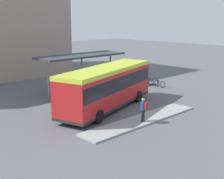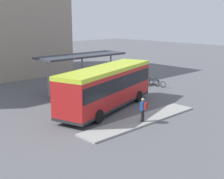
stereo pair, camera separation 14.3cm
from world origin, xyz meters
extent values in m
plane|color=#5B5B60|center=(0.00, 0.00, 0.00)|extent=(120.00, 120.00, 0.00)
cube|color=#9E9E99|center=(-0.22, -3.73, 0.06)|extent=(10.02, 1.80, 0.12)
cube|color=red|center=(0.00, 0.00, 1.82)|extent=(10.51, 5.30, 2.95)
cube|color=#C6DB33|center=(0.00, 0.00, 3.15)|extent=(10.53, 5.33, 0.30)
cube|color=black|center=(0.00, 0.00, 2.18)|extent=(10.32, 5.27, 1.03)
cube|color=black|center=(4.88, 1.46, 2.18)|extent=(0.73, 2.21, 1.14)
cube|color=#28282B|center=(0.00, 0.00, 0.45)|extent=(10.52, 5.31, 0.20)
cylinder|color=black|center=(2.70, 2.05, 0.48)|extent=(0.99, 0.54, 0.95)
cylinder|color=black|center=(3.38, -0.23, 0.48)|extent=(0.99, 0.54, 0.95)
cylinder|color=black|center=(-3.38, 0.23, 0.48)|extent=(0.99, 0.54, 0.95)
cylinder|color=black|center=(-2.70, -2.05, 0.48)|extent=(0.99, 0.54, 0.95)
cylinder|color=#232328|center=(-0.63, -4.10, 0.52)|extent=(0.15, 0.15, 0.80)
cylinder|color=#232328|center=(-0.45, -4.06, 0.52)|extent=(0.15, 0.15, 0.80)
cube|color=#194799|center=(-0.54, -4.08, 1.22)|extent=(0.44, 0.30, 0.60)
cube|color=maroon|center=(-0.50, -4.28, 1.25)|extent=(0.33, 0.26, 0.45)
sphere|color=tan|center=(-0.54, -4.08, 1.64)|extent=(0.22, 0.22, 0.22)
torus|color=black|center=(9.30, 1.68, 0.33)|extent=(0.07, 0.66, 0.66)
torus|color=black|center=(9.34, 2.57, 0.33)|extent=(0.07, 0.66, 0.66)
cylinder|color=black|center=(9.32, 2.13, 0.54)|extent=(0.06, 0.70, 0.04)
cylinder|color=black|center=(9.33, 2.29, 0.49)|extent=(0.04, 0.04, 0.32)
cube|color=black|center=(9.33, 2.29, 0.65)|extent=(0.08, 0.18, 0.04)
cylinder|color=black|center=(9.31, 1.77, 0.62)|extent=(0.48, 0.05, 0.03)
torus|color=black|center=(9.27, 2.36, 0.35)|extent=(0.16, 0.70, 0.70)
torus|color=black|center=(9.42, 3.30, 0.35)|extent=(0.16, 0.70, 0.70)
cylinder|color=#2847AD|center=(9.34, 2.83, 0.58)|extent=(0.15, 0.74, 0.04)
cylinder|color=#2847AD|center=(9.37, 3.00, 0.52)|extent=(0.04, 0.04, 0.34)
cube|color=black|center=(9.37, 3.00, 0.69)|extent=(0.10, 0.19, 0.04)
cylinder|color=#2847AD|center=(9.28, 2.46, 0.66)|extent=(0.48, 0.11, 0.03)
torus|color=black|center=(9.68, 3.03, 0.37)|extent=(0.17, 0.75, 0.76)
torus|color=black|center=(9.52, 4.05, 0.37)|extent=(0.17, 0.75, 0.76)
cylinder|color=#287F3D|center=(9.60, 3.54, 0.62)|extent=(0.16, 0.80, 0.04)
cylinder|color=#287F3D|center=(9.57, 3.72, 0.56)|extent=(0.04, 0.04, 0.37)
cube|color=black|center=(9.57, 3.72, 0.75)|extent=(0.10, 0.19, 0.04)
cylinder|color=#287F3D|center=(9.66, 3.13, 0.71)|extent=(0.48, 0.11, 0.03)
cube|color=#383D47|center=(2.69, 6.48, 3.41)|extent=(9.01, 2.95, 0.18)
cylinder|color=gray|center=(-1.14, 6.48, 1.66)|extent=(0.16, 0.16, 3.32)
cylinder|color=gray|center=(6.52, 6.48, 1.66)|extent=(0.16, 0.16, 3.32)
cylinder|color=gray|center=(2.69, 6.48, 1.66)|extent=(0.16, 0.16, 3.32)
camera|label=1|loc=(-15.92, -17.03, 6.95)|focal=50.00mm
camera|label=2|loc=(-15.82, -17.13, 6.95)|focal=50.00mm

